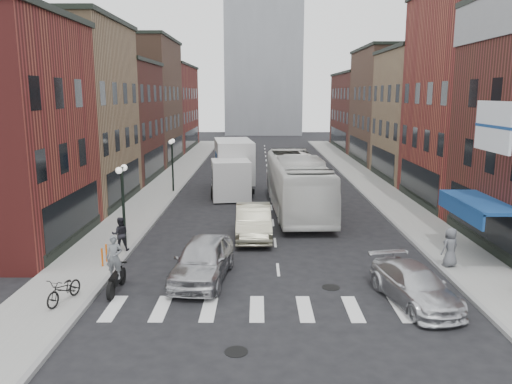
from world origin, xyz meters
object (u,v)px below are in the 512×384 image
bike_rack (104,255)px  ped_right_c (450,247)px  billboard_sign (495,128)px  streetlamp_near (123,190)px  box_truck (233,167)px  ped_left_solo (120,234)px  motorcycle_rider (115,266)px  transit_bus (297,183)px  sedan_left_far (253,221)px  sedan_left_near (203,260)px  curb_car (415,285)px  streetlamp_far (172,155)px  parked_bicycle (64,289)px

bike_rack → ped_right_c: bearing=-0.8°
bike_rack → billboard_sign: bearing=-2.8°
ped_right_c → streetlamp_near: bearing=-38.2°
box_truck → ped_left_solo: bearing=-114.5°
billboard_sign → ped_left_solo: 17.02m
streetlamp_near → motorcycle_rider: bearing=-78.7°
motorcycle_rider → transit_bus: (7.93, 13.62, 0.74)m
sedan_left_far → bike_rack: bearing=-145.6°
sedan_left_near → curb_car: bearing=-9.7°
bike_rack → motorcycle_rider: 3.14m
streetlamp_far → sedan_left_near: (4.28, -18.18, -2.05)m
streetlamp_far → motorcycle_rider: (1.10, -19.51, -1.85)m
motorcycle_rider → ped_left_solo: bearing=102.0°
curb_car → transit_bus: bearing=90.0°
motorcycle_rider → curb_car: motorcycle_rider is taller
motorcycle_rider → streetlamp_far: bearing=92.1°
streetlamp_near → bike_rack: 3.59m
transit_bus → curb_car: size_ratio=2.80×
billboard_sign → streetlamp_far: bearing=132.4°
sedan_left_far → parked_bicycle: bearing=-128.7°
streetlamp_near → ped_left_solo: bearing=-90.0°
curb_car → sedan_left_near: bearing=151.7°
streetlamp_near → parked_bicycle: 7.17m
streetlamp_far → transit_bus: bearing=-33.1°
bike_rack → parked_bicycle: parked_bicycle is taller
sedan_left_near → transit_bus: bearing=75.1°
bike_rack → streetlamp_far: bearing=89.3°
ped_left_solo → sedan_left_far: bearing=-170.4°
parked_bicycle → ped_right_c: size_ratio=1.07×
billboard_sign → transit_bus: (-6.96, 11.61, -4.33)m
streetlamp_near → motorcycle_rider: size_ratio=1.82×
transit_bus → curb_car: (3.18, -14.55, -1.13)m
box_truck → ped_left_solo: size_ratio=5.70×
billboard_sign → transit_bus: size_ratio=0.29×
transit_bus → sedan_left_far: transit_bus is taller
streetlamp_far → sedan_left_far: (6.28, -12.00, -2.06)m
ped_right_c → sedan_left_near: bearing=-20.2°
sedan_left_far → curb_car: 10.32m
transit_bus → ped_left_solo: bearing=-138.2°
streetlamp_far → transit_bus: (9.03, -5.89, -1.11)m
streetlamp_far → box_truck: streetlamp_far is taller
streetlamp_far → bike_rack: (-0.20, -16.70, -2.36)m
streetlamp_far → ped_right_c: size_ratio=2.40×
box_truck → curb_car: (7.64, -20.82, -1.26)m
streetlamp_near → sedan_left_far: 6.90m
bike_rack → curb_car: (12.41, -3.74, 0.12)m
parked_bicycle → ped_right_c: 15.67m
bike_rack → sedan_left_far: 8.01m
sedan_left_far → curb_car: sedan_left_far is taller
motorcycle_rider → ped_right_c: bearing=9.6°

